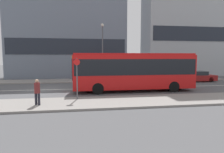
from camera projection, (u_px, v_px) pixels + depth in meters
name	position (u px, v px, depth m)	size (l,w,h in m)	color
ground_plane	(49.00, 90.00, 18.81)	(120.00, 120.00, 0.00)	#4F4F51
sidewalk_near	(34.00, 105.00, 12.66)	(44.00, 3.50, 0.13)	gray
sidewalk_far	(57.00, 81.00, 24.95)	(44.00, 3.50, 0.13)	gray
lane_centerline	(49.00, 90.00, 18.81)	(41.80, 0.16, 0.01)	silver
apartment_block_left_tower	(68.00, 23.00, 30.44)	(17.09, 6.01, 16.42)	slate
apartment_block_right_tower	(199.00, 3.00, 32.90)	(18.31, 5.13, 24.00)	#9EA3A8
city_bus	(134.00, 70.00, 17.88)	(10.77, 2.46, 3.40)	red
parked_car_0	(154.00, 77.00, 24.08)	(4.05, 1.73, 1.44)	#4C5156
parked_car_1	(196.00, 77.00, 24.87)	(4.58, 1.79, 1.30)	maroon
pedestrian_near_stop	(37.00, 91.00, 12.24)	(0.34, 0.34, 1.60)	#23232D
bus_stop_sign	(77.00, 75.00, 13.93)	(0.44, 0.12, 2.87)	#4C4C51
street_lamp	(103.00, 46.00, 24.61)	(0.36, 0.36, 7.01)	#4C4C51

